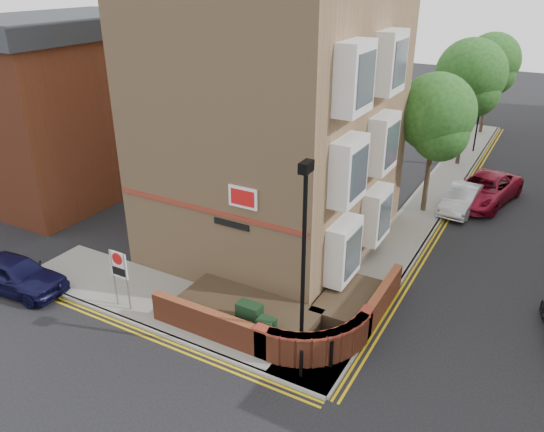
{
  "coord_description": "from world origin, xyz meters",
  "views": [
    {
      "loc": [
        7.18,
        -10.56,
        10.9
      ],
      "look_at": [
        -0.99,
        4.0,
        3.14
      ],
      "focal_mm": 35.0,
      "sensor_mm": 36.0,
      "label": 1
    }
  ],
  "objects_px": {
    "navy_hatchback": "(15,274)",
    "silver_car_near": "(462,199)",
    "utility_cabinet_large": "(250,320)",
    "zone_sign": "(119,269)",
    "lamppost": "(303,265)"
  },
  "relations": [
    {
      "from": "navy_hatchback",
      "to": "silver_car_near",
      "type": "distance_m",
      "value": 20.3
    },
    {
      "from": "lamppost",
      "to": "zone_sign",
      "type": "relative_size",
      "value": 2.86
    },
    {
      "from": "utility_cabinet_large",
      "to": "zone_sign",
      "type": "bearing_deg",
      "value": -170.31
    },
    {
      "from": "lamppost",
      "to": "zone_sign",
      "type": "bearing_deg",
      "value": -173.93
    },
    {
      "from": "utility_cabinet_large",
      "to": "silver_car_near",
      "type": "distance_m",
      "value": 14.36
    },
    {
      "from": "zone_sign",
      "to": "silver_car_near",
      "type": "xyz_separation_m",
      "value": [
        8.6,
        14.62,
        -1.02
      ]
    },
    {
      "from": "silver_car_near",
      "to": "navy_hatchback",
      "type": "bearing_deg",
      "value": -124.8
    },
    {
      "from": "utility_cabinet_large",
      "to": "navy_hatchback",
      "type": "distance_m",
      "value": 9.25
    },
    {
      "from": "utility_cabinet_large",
      "to": "zone_sign",
      "type": "xyz_separation_m",
      "value": [
        -4.7,
        -0.8,
        0.92
      ]
    },
    {
      "from": "lamppost",
      "to": "navy_hatchback",
      "type": "xyz_separation_m",
      "value": [
        -10.98,
        -1.7,
        -2.65
      ]
    },
    {
      "from": "utility_cabinet_large",
      "to": "lamppost",
      "type": "bearing_deg",
      "value": -3.01
    },
    {
      "from": "utility_cabinet_large",
      "to": "navy_hatchback",
      "type": "bearing_deg",
      "value": -168.78
    },
    {
      "from": "zone_sign",
      "to": "utility_cabinet_large",
      "type": "bearing_deg",
      "value": 9.69
    },
    {
      "from": "lamppost",
      "to": "utility_cabinet_large",
      "type": "xyz_separation_m",
      "value": [
        -1.9,
        0.1,
        -2.62
      ]
    },
    {
      "from": "navy_hatchback",
      "to": "utility_cabinet_large",
      "type": "bearing_deg",
      "value": -84.35
    }
  ]
}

